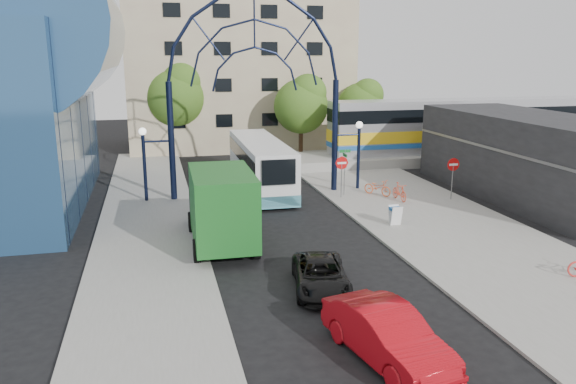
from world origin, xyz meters
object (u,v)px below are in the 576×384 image
object	(u,v)px
tree_north_a	(303,103)
gateway_arch	(255,53)
sandwich_board	(395,213)
city_bus	(260,164)
bike_near_a	(378,187)
bike_near_b	(399,192)
tree_north_b	(177,94)
do_not_enter_sign	(453,169)
red_sedan	(387,335)
stop_sign	(342,167)
green_truck	(220,206)
train_car	(478,125)
tree_north_c	(362,104)
black_suv	(321,275)
street_name_sign	(345,162)

from	to	relation	value
tree_north_a	gateway_arch	bearing A→B (deg)	-117.17
sandwich_board	city_bus	xyz separation A→B (m)	(-5.01, 9.80, 0.92)
bike_near_a	bike_near_b	distance (m)	1.66
sandwich_board	tree_north_b	distance (m)	26.15
do_not_enter_sign	red_sedan	xyz separation A→B (m)	(-10.92, -15.77, -1.19)
stop_sign	city_bus	size ratio (longest dim) A/B	0.22
green_truck	tree_north_a	bearing A→B (deg)	66.58
train_car	bike_near_b	size ratio (longest dim) A/B	14.67
tree_north_c	red_sedan	bearing A→B (deg)	-109.66
black_suv	tree_north_c	bearing A→B (deg)	77.04
do_not_enter_sign	city_bus	size ratio (longest dim) A/B	0.21
gateway_arch	tree_north_b	world-z (taller)	gateway_arch
train_car	tree_north_c	distance (m)	9.95
train_car	tree_north_a	size ratio (longest dim) A/B	3.59
train_car	black_suv	bearing A→B (deg)	-131.91
train_car	street_name_sign	bearing A→B (deg)	-147.58
sandwich_board	green_truck	xyz separation A→B (m)	(-8.83, -0.52, 1.05)
tree_north_c	black_suv	xyz separation A→B (m)	(-12.44, -28.57, -3.69)
tree_north_c	stop_sign	bearing A→B (deg)	-114.69
red_sedan	bike_near_a	size ratio (longest dim) A/B	2.54
tree_north_a	tree_north_b	distance (m)	10.79
tree_north_c	black_suv	bearing A→B (deg)	-113.53
bike_near_b	sandwich_board	bearing A→B (deg)	-119.13
train_car	black_suv	world-z (taller)	train_car
gateway_arch	tree_north_c	distance (m)	18.95
gateway_arch	street_name_sign	xyz separation A→B (m)	(5.20, -1.40, -6.43)
red_sedan	train_car	bearing A→B (deg)	42.02
do_not_enter_sign	tree_north_a	distance (m)	16.86
black_suv	stop_sign	bearing A→B (deg)	78.53
tree_north_b	gateway_arch	bearing A→B (deg)	-76.32
tree_north_b	bike_near_a	bearing A→B (deg)	-58.45
do_not_enter_sign	tree_north_a	xyz separation A→B (m)	(-4.88, 15.93, 2.63)
tree_north_c	black_suv	distance (m)	31.37
street_name_sign	tree_north_c	distance (m)	16.95
bike_near_a	bike_near_b	bearing A→B (deg)	-97.30
tree_north_c	black_suv	size ratio (longest dim) A/B	1.55
tree_north_b	red_sedan	distance (m)	36.19
do_not_enter_sign	tree_north_c	size ratio (longest dim) A/B	0.38
sandwich_board	black_suv	size ratio (longest dim) A/B	0.24
stop_sign	city_bus	xyz separation A→B (m)	(-4.21, 3.78, -0.34)
city_bus	red_sedan	world-z (taller)	city_bus
tree_north_a	black_suv	distance (m)	27.63
red_sedan	black_suv	bearing A→B (deg)	82.12
gateway_arch	tree_north_b	bearing A→B (deg)	103.68
street_name_sign	bike_near_b	xyz separation A→B (m)	(2.71, -2.08, -1.50)
train_car	red_sedan	distance (m)	34.24
tree_north_b	city_bus	bearing A→B (deg)	-72.47
gateway_arch	tree_north_b	size ratio (longest dim) A/B	1.70
street_name_sign	tree_north_b	bearing A→B (deg)	117.65
tree_north_c	red_sedan	xyz separation A→B (m)	(-12.04, -33.69, -3.49)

